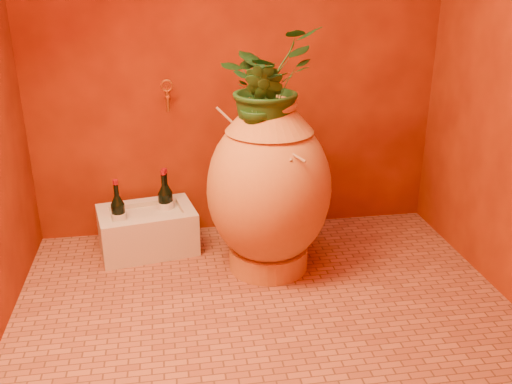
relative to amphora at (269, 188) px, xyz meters
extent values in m
plane|color=brown|center=(-0.09, -0.43, -0.48)|extent=(2.50, 2.50, 0.00)
cube|color=#5A1705|center=(-0.09, 0.57, 0.77)|extent=(2.50, 0.02, 2.50)
cylinder|color=#B37432|center=(0.00, 0.00, -0.42)|extent=(0.52, 0.52, 0.13)
ellipsoid|color=#B37432|center=(0.00, 0.00, -0.01)|extent=(0.79, 0.79, 0.85)
cone|color=#B37432|center=(0.00, 0.00, 0.39)|extent=(0.55, 0.55, 0.13)
torus|color=#B37432|center=(0.00, 0.00, 0.46)|extent=(0.33, 0.33, 0.05)
cylinder|color=olive|center=(-0.08, -0.05, 0.27)|extent=(0.38, 0.33, 0.34)
cylinder|color=olive|center=(-0.02, -0.12, 0.30)|extent=(0.29, 0.38, 0.13)
cylinder|color=olive|center=(0.10, -0.08, 0.32)|extent=(0.10, 0.39, 0.17)
cube|color=beige|center=(-0.68, 0.32, -0.37)|extent=(0.61, 0.47, 0.23)
cube|color=beige|center=(-0.68, 0.48, -0.23)|extent=(0.56, 0.17, 0.03)
cube|color=beige|center=(-0.68, 0.17, -0.23)|extent=(0.56, 0.17, 0.03)
cube|color=beige|center=(-0.92, 0.32, -0.23)|extent=(0.11, 0.24, 0.03)
cube|color=beige|center=(-0.44, 0.32, -0.23)|extent=(0.11, 0.24, 0.03)
cylinder|color=black|center=(-0.56, 0.40, -0.24)|extent=(0.08, 0.08, 0.19)
cone|color=black|center=(-0.56, 0.40, -0.12)|extent=(0.08, 0.08, 0.05)
cylinder|color=black|center=(-0.56, 0.40, -0.06)|extent=(0.03, 0.03, 0.07)
cylinder|color=maroon|center=(-0.56, 0.40, -0.01)|extent=(0.03, 0.03, 0.03)
cylinder|color=silver|center=(-0.56, 0.40, -0.24)|extent=(0.08, 0.08, 0.09)
cylinder|color=black|center=(-0.83, 0.27, -0.24)|extent=(0.08, 0.08, 0.19)
cone|color=black|center=(-0.83, 0.27, -0.12)|extent=(0.08, 0.08, 0.05)
cylinder|color=black|center=(-0.83, 0.27, -0.06)|extent=(0.03, 0.03, 0.07)
cylinder|color=maroon|center=(-0.83, 0.27, -0.01)|extent=(0.03, 0.03, 0.03)
cylinder|color=silver|center=(-0.83, 0.27, -0.24)|extent=(0.08, 0.08, 0.08)
cylinder|color=black|center=(-0.56, 0.38, -0.24)|extent=(0.08, 0.08, 0.19)
cone|color=black|center=(-0.56, 0.38, -0.12)|extent=(0.08, 0.08, 0.05)
cylinder|color=black|center=(-0.56, 0.38, -0.06)|extent=(0.03, 0.03, 0.07)
cylinder|color=maroon|center=(-0.56, 0.38, -0.01)|extent=(0.03, 0.03, 0.03)
cylinder|color=silver|center=(-0.56, 0.38, -0.24)|extent=(0.08, 0.08, 0.08)
cylinder|color=#AE7128|center=(-0.51, 0.50, 0.42)|extent=(0.02, 0.14, 0.02)
cylinder|color=#AE7128|center=(-0.51, 0.43, 0.38)|extent=(0.02, 0.02, 0.08)
torus|color=#AE7128|center=(-0.51, 0.50, 0.48)|extent=(0.07, 0.01, 0.07)
cylinder|color=#AE7128|center=(-0.51, 0.50, 0.45)|extent=(0.01, 0.01, 0.05)
imported|color=#184117|center=(-0.01, 0.02, 0.57)|extent=(0.67, 0.66, 0.56)
imported|color=#184117|center=(-0.05, -0.08, 0.48)|extent=(0.29, 0.30, 0.42)
camera|label=1|loc=(-0.53, -2.82, 1.13)|focal=40.00mm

